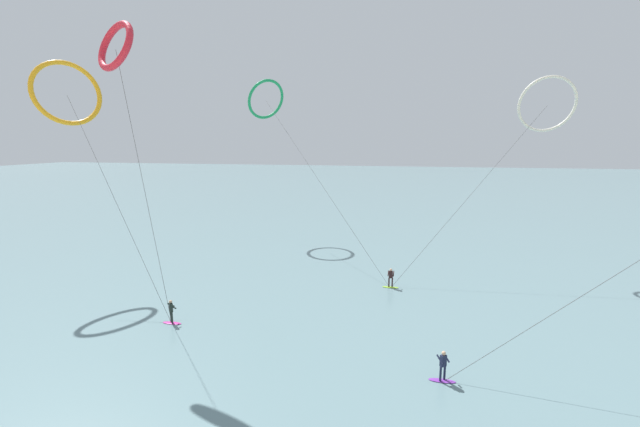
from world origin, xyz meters
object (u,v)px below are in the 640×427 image
Objects in this scene: kite_crimson at (116,46)px; surfer_magenta at (171,313)px; surfer_lime at (391,279)px; surfer_violet at (443,368)px; kite_amber at (67,93)px; kite_emerald at (266,100)px; kite_ivory at (547,104)px.

surfer_magenta is at bearing 24.78° from kite_crimson.
surfer_lime is 13.89m from surfer_violet.
surfer_violet is at bearing -77.61° from kite_amber.
surfer_lime is 0.09× the size of kite_amber.
kite_amber is at bearing 168.97° from kite_crimson.
surfer_violet is 1.00× the size of surfer_magenta.
kite_emerald is at bearing -43.55° from surfer_lime.
kite_amber is 12.96m from kite_crimson.
surfer_violet is 40.83m from kite_emerald.
kite_emerald is at bearing 3.68° from kite_amber.
surfer_lime is at bearing 79.72° from surfer_magenta.
surfer_lime is 32.04m from kite_amber.
surfer_violet is 0.08× the size of kite_emerald.
surfer_violet and surfer_magenta have the same top height.
kite_amber is at bearing -163.77° from surfer_magenta.
kite_crimson reaches higher than surfer_violet.
kite_emerald is at bearing 139.74° from surfer_magenta.
kite_ivory reaches higher than surfer_lime.
surfer_lime is 0.09× the size of kite_ivory.
kite_crimson is at bearing 33.44° from surfer_lime.
kite_amber reaches higher than surfer_magenta.
kite_emerald is at bearing -95.63° from surfer_violet.
kite_crimson is 0.98× the size of kite_emerald.
kite_ivory is 31.97m from kite_emerald.
kite_amber is 23.34m from kite_emerald.
kite_ivory is 0.91× the size of kite_emerald.
kite_emerald is (-0.03, 27.91, -0.53)m from kite_crimson.
surfer_violet is 0.09× the size of kite_ivory.
surfer_lime is 22.15m from kite_ivory.
surfer_violet is at bearing 105.74° from surfer_lime.
surfer_magenta is 0.08× the size of kite_crimson.
surfer_violet is 0.09× the size of kite_amber.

